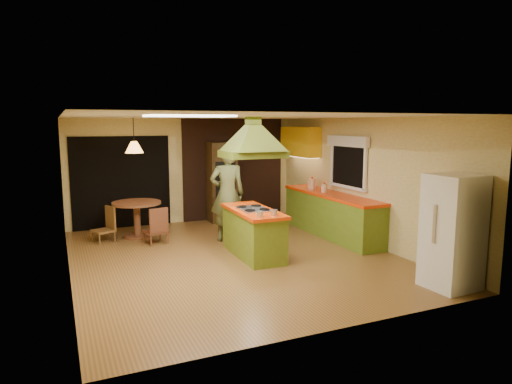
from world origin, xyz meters
name	(u,v)px	position (x,y,z in m)	size (l,w,h in m)	color
ground	(234,256)	(0.00, 0.00, 0.00)	(6.50, 6.50, 0.00)	brown
room_walls	(233,188)	(0.00, 0.00, 1.25)	(5.50, 6.50, 6.50)	beige
ceiling_plane	(233,117)	(0.00, 0.00, 2.50)	(6.50, 6.50, 0.00)	silver
brick_panel	(234,169)	(1.25, 3.23, 1.25)	(2.64, 0.03, 2.50)	#381E14
nook_opening	(122,182)	(-1.50, 3.23, 1.05)	(2.20, 0.03, 2.10)	black
right_counter	(331,215)	(2.45, 0.60, 0.46)	(0.62, 3.05, 0.92)	olive
upper_cabinets	(300,142)	(2.57, 2.20, 1.95)	(0.34, 1.40, 0.70)	yellow
window_right	(348,153)	(2.70, 0.40, 1.77)	(0.12, 1.35, 1.06)	black
fluor_panel	(190,116)	(-1.10, -1.20, 2.48)	(1.20, 0.60, 0.03)	white
kitchen_island	(253,232)	(0.35, -0.08, 0.43)	(0.73, 1.72, 0.87)	olive
range_hood	(253,131)	(0.35, -0.08, 2.25)	(1.07, 0.77, 0.80)	#556519
man	(227,194)	(0.30, 1.12, 0.97)	(0.71, 0.46, 1.94)	#4B522B
refrigerator	(453,232)	(2.34, -2.74, 0.83)	(0.69, 0.65, 1.67)	white
wall_oven	(222,182)	(0.82, 2.95, 0.97)	(0.65, 0.61, 1.94)	#443016
dining_table	(137,212)	(-1.35, 2.16, 0.53)	(1.01, 1.01, 0.76)	brown
chair_left	(103,225)	(-2.05, 2.06, 0.35)	(0.39, 0.39, 0.71)	brown
chair_near	(155,225)	(-1.10, 1.51, 0.37)	(0.41, 0.41, 0.74)	brown
pendant_lamp	(134,147)	(-1.35, 2.16, 1.90)	(0.37, 0.37, 0.24)	#FF9E3F
canister_large	(312,184)	(2.40, 1.32, 1.04)	(0.16, 0.16, 0.23)	beige
canister_medium	(311,185)	(2.40, 1.38, 1.00)	(0.12, 0.12, 0.17)	#FFF6CD
canister_small	(324,188)	(2.40, 0.81, 1.01)	(0.13, 0.13, 0.17)	#FAE7C9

